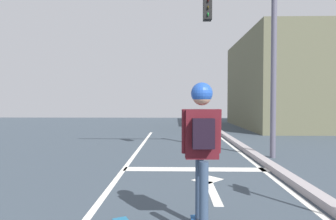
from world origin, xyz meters
TOP-DOWN VIEW (x-y plane):
  - lane_line_center at (-0.04, 6.00)m, footprint 0.12×20.00m
  - lane_line_curbside at (3.33, 6.00)m, footprint 0.12×20.00m
  - stop_bar at (1.72, 7.74)m, footprint 3.52×0.40m
  - lane_arrow_stem at (1.89, 5.98)m, footprint 0.16×1.40m
  - lane_arrow_head at (1.89, 6.83)m, footprint 0.71×0.71m
  - curb_strip at (3.58, 6.00)m, footprint 0.24×24.00m
  - skater at (1.53, 4.35)m, footprint 0.50×0.65m
  - traffic_signal_mast at (3.24, 9.24)m, footprint 3.96×0.34m

SIDE VIEW (x-z plane):
  - lane_line_center at x=-0.04m, z-range 0.00..0.01m
  - lane_line_curbside at x=3.33m, z-range 0.00..0.01m
  - stop_bar at x=1.72m, z-range 0.00..0.01m
  - lane_arrow_stem at x=1.89m, z-range 0.00..0.01m
  - lane_arrow_head at x=1.89m, z-range 0.00..0.01m
  - curb_strip at x=3.58m, z-range 0.00..0.14m
  - skater at x=1.53m, z-range 0.35..2.16m
  - traffic_signal_mast at x=3.24m, z-range 0.92..5.84m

